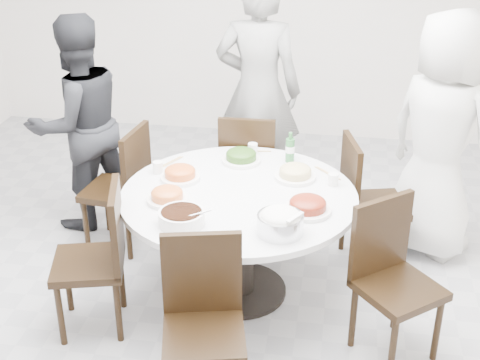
# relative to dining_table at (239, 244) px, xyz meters

# --- Properties ---
(floor) EXTENTS (6.00, 6.00, 0.01)m
(floor) POSITION_rel_dining_table_xyz_m (-0.08, -0.10, -0.38)
(floor) COLOR #A7A7AB
(floor) RESTS_ON ground
(dining_table) EXTENTS (1.50, 1.50, 0.75)m
(dining_table) POSITION_rel_dining_table_xyz_m (0.00, 0.00, 0.00)
(dining_table) COLOR white
(dining_table) RESTS_ON floor
(chair_ne) EXTENTS (0.51, 0.51, 0.95)m
(chair_ne) POSITION_rel_dining_table_xyz_m (0.88, 0.54, 0.10)
(chair_ne) COLOR black
(chair_ne) RESTS_ON floor
(chair_n) EXTENTS (0.43, 0.43, 0.95)m
(chair_n) POSITION_rel_dining_table_xyz_m (-0.07, 0.97, 0.10)
(chair_n) COLOR black
(chair_n) RESTS_ON floor
(chair_nw) EXTENTS (0.47, 0.47, 0.95)m
(chair_nw) POSITION_rel_dining_table_xyz_m (-1.00, 0.47, 0.10)
(chair_nw) COLOR black
(chair_nw) RESTS_ON floor
(chair_sw) EXTENTS (0.51, 0.51, 0.95)m
(chair_sw) POSITION_rel_dining_table_xyz_m (-0.84, -0.49, 0.10)
(chair_sw) COLOR black
(chair_sw) RESTS_ON floor
(chair_s) EXTENTS (0.50, 0.50, 0.95)m
(chair_s) POSITION_rel_dining_table_xyz_m (-0.02, -1.03, 0.10)
(chair_s) COLOR black
(chair_s) RESTS_ON floor
(chair_se) EXTENTS (0.59, 0.59, 0.95)m
(chair_se) POSITION_rel_dining_table_xyz_m (1.00, -0.46, 0.10)
(chair_se) COLOR black
(chair_se) RESTS_ON floor
(diner_right) EXTENTS (1.03, 1.00, 1.79)m
(diner_right) POSITION_rel_dining_table_xyz_m (1.31, 0.80, 0.52)
(diner_right) COLOR silver
(diner_right) RESTS_ON floor
(diner_middle) EXTENTS (0.72, 0.49, 1.91)m
(diner_middle) POSITION_rel_dining_table_xyz_m (-0.07, 1.40, 0.58)
(diner_middle) COLOR black
(diner_middle) RESTS_ON floor
(diner_left) EXTENTS (1.01, 1.02, 1.67)m
(diner_left) POSITION_rel_dining_table_xyz_m (-1.35, 0.78, 0.46)
(diner_left) COLOR black
(diner_left) RESTS_ON floor
(dish_greens) EXTENTS (0.27, 0.27, 0.07)m
(dish_greens) POSITION_rel_dining_table_xyz_m (-0.06, 0.47, 0.41)
(dish_greens) COLOR white
(dish_greens) RESTS_ON dining_table
(dish_pale) EXTENTS (0.27, 0.27, 0.07)m
(dish_pale) POSITION_rel_dining_table_xyz_m (0.33, 0.27, 0.41)
(dish_pale) COLOR white
(dish_pale) RESTS_ON dining_table
(dish_orange) EXTENTS (0.26, 0.26, 0.07)m
(dish_orange) POSITION_rel_dining_table_xyz_m (-0.41, 0.14, 0.41)
(dish_orange) COLOR white
(dish_orange) RESTS_ON dining_table
(dish_redbrown) EXTENTS (0.28, 0.28, 0.07)m
(dish_redbrown) POSITION_rel_dining_table_xyz_m (0.44, -0.17, 0.41)
(dish_redbrown) COLOR white
(dish_redbrown) RESTS_ON dining_table
(dish_tofu) EXTENTS (0.25, 0.25, 0.07)m
(dish_tofu) POSITION_rel_dining_table_xyz_m (-0.42, -0.18, 0.41)
(dish_tofu) COLOR white
(dish_tofu) RESTS_ON dining_table
(rice_bowl) EXTENTS (0.26, 0.26, 0.11)m
(rice_bowl) POSITION_rel_dining_table_xyz_m (0.31, -0.44, 0.43)
(rice_bowl) COLOR silver
(rice_bowl) RESTS_ON dining_table
(soup_bowl) EXTENTS (0.27, 0.27, 0.08)m
(soup_bowl) POSITION_rel_dining_table_xyz_m (-0.26, -0.43, 0.42)
(soup_bowl) COLOR white
(soup_bowl) RESTS_ON dining_table
(beverage_bottle) EXTENTS (0.06, 0.06, 0.22)m
(beverage_bottle) POSITION_rel_dining_table_xyz_m (0.27, 0.54, 0.48)
(beverage_bottle) COLOR #286530
(beverage_bottle) RESTS_ON dining_table
(tea_cups) EXTENTS (0.07, 0.07, 0.08)m
(tea_cups) POSITION_rel_dining_table_xyz_m (-0.00, 0.59, 0.42)
(tea_cups) COLOR white
(tea_cups) RESTS_ON dining_table
(chopsticks) EXTENTS (0.24, 0.04, 0.01)m
(chopsticks) POSITION_rel_dining_table_xyz_m (-0.04, 0.65, 0.38)
(chopsticks) COLOR tan
(chopsticks) RESTS_ON dining_table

